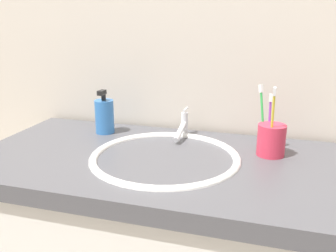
% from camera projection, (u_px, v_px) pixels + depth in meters
% --- Properties ---
extents(tiled_wall_back, '(2.30, 0.04, 2.40)m').
position_uv_depth(tiled_wall_back, '(184.00, 47.00, 1.33)').
color(tiled_wall_back, beige).
rests_on(tiled_wall_back, ground).
extents(sink_basin, '(0.45, 0.45, 0.13)m').
position_uv_depth(sink_basin, '(165.00, 172.00, 1.11)').
color(sink_basin, white).
rests_on(sink_basin, vanity_counter).
extents(faucet, '(0.02, 0.16, 0.09)m').
position_uv_depth(faucet, '(183.00, 126.00, 1.28)').
color(faucet, silver).
rests_on(faucet, sink_basin).
extents(toothbrush_cup, '(0.08, 0.08, 0.10)m').
position_uv_depth(toothbrush_cup, '(271.00, 140.00, 1.11)').
color(toothbrush_cup, '#D8334C').
rests_on(toothbrush_cup, vanity_counter).
extents(toothbrush_yellow, '(0.01, 0.04, 0.21)m').
position_uv_depth(toothbrush_yellow, '(273.00, 118.00, 1.06)').
color(toothbrush_yellow, yellow).
rests_on(toothbrush_yellow, toothbrush_cup).
extents(toothbrush_purple, '(0.01, 0.03, 0.17)m').
position_uv_depth(toothbrush_purple, '(270.00, 118.00, 1.13)').
color(toothbrush_purple, purple).
rests_on(toothbrush_purple, toothbrush_cup).
extents(toothbrush_green, '(0.04, 0.04, 0.20)m').
position_uv_depth(toothbrush_green, '(262.00, 114.00, 1.13)').
color(toothbrush_green, green).
rests_on(toothbrush_green, toothbrush_cup).
extents(soap_dispenser, '(0.07, 0.07, 0.16)m').
position_uv_depth(soap_dispenser, '(104.00, 116.00, 1.32)').
color(soap_dispenser, '#3372BF').
rests_on(soap_dispenser, vanity_counter).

